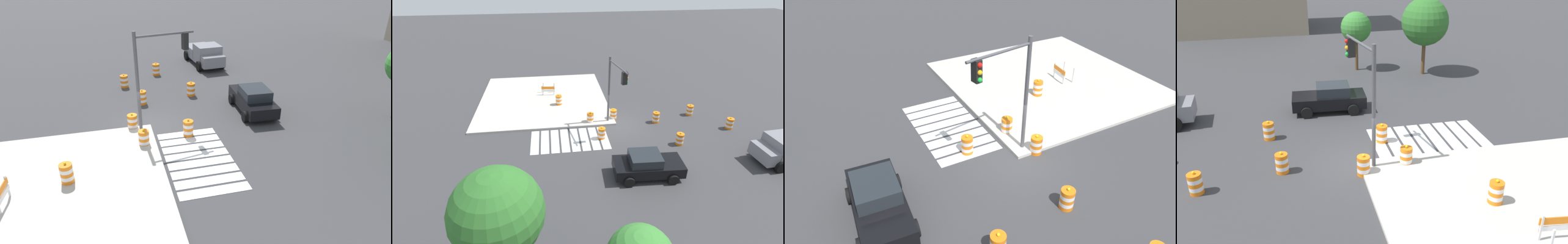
% 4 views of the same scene
% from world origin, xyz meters
% --- Properties ---
extents(ground_plane, '(120.00, 120.00, 0.00)m').
position_xyz_m(ground_plane, '(0.00, 0.00, 0.00)').
color(ground_plane, '#38383A').
extents(sidewalk_corner, '(12.00, 12.00, 0.15)m').
position_xyz_m(sidewalk_corner, '(6.00, -6.00, 0.07)').
color(sidewalk_corner, '#BCB7AD').
rests_on(sidewalk_corner, ground).
extents(crosswalk_stripes, '(5.85, 3.20, 0.02)m').
position_xyz_m(crosswalk_stripes, '(4.00, 1.80, 0.01)').
color(crosswalk_stripes, silver).
rests_on(crosswalk_stripes, ground).
extents(sports_car, '(4.39, 2.31, 1.63)m').
position_xyz_m(sports_car, '(-0.49, 6.52, 0.81)').
color(sports_car, black).
rests_on(sports_car, ground).
extents(traffic_barrel_near_corner, '(0.56, 0.56, 1.02)m').
position_xyz_m(traffic_barrel_near_corner, '(-6.80, -0.94, 0.45)').
color(traffic_barrel_near_corner, orange).
rests_on(traffic_barrel_near_corner, ground).
extents(traffic_barrel_crosswalk_end, '(0.56, 0.56, 1.02)m').
position_xyz_m(traffic_barrel_crosswalk_end, '(-4.01, 3.41, 0.45)').
color(traffic_barrel_crosswalk_end, orange).
rests_on(traffic_barrel_crosswalk_end, ground).
extents(traffic_barrel_median_near, '(0.56, 0.56, 1.02)m').
position_xyz_m(traffic_barrel_median_near, '(1.56, 1.86, 0.45)').
color(traffic_barrel_median_near, orange).
rests_on(traffic_barrel_median_near, ground).
extents(traffic_barrel_median_far, '(0.56, 0.56, 1.02)m').
position_xyz_m(traffic_barrel_median_far, '(-3.40, -0.04, 0.45)').
color(traffic_barrel_median_far, orange).
rests_on(traffic_barrel_median_far, ground).
extents(traffic_barrel_lane_center, '(0.56, 0.56, 1.02)m').
position_xyz_m(traffic_barrel_lane_center, '(2.09, -0.63, 0.45)').
color(traffic_barrel_lane_center, orange).
rests_on(traffic_barrel_lane_center, ground).
extents(traffic_barrel_opposite_curb, '(0.56, 0.56, 1.02)m').
position_xyz_m(traffic_barrel_opposite_curb, '(0.05, -1.01, 0.45)').
color(traffic_barrel_opposite_curb, orange).
rests_on(traffic_barrel_opposite_curb, ground).
extents(traffic_barrel_on_sidewalk, '(0.56, 0.56, 1.02)m').
position_xyz_m(traffic_barrel_on_sidewalk, '(4.55, -4.26, 0.60)').
color(traffic_barrel_on_sidewalk, orange).
rests_on(traffic_barrel_on_sidewalk, sidewalk_corner).
extents(construction_barricade, '(1.32, 0.92, 1.00)m').
position_xyz_m(construction_barricade, '(5.48, -6.74, 0.72)').
color(construction_barricade, silver).
rests_on(construction_barricade, sidewalk_corner).
extents(traffic_light_pole, '(0.86, 3.25, 5.50)m').
position_xyz_m(traffic_light_pole, '(0.39, 0.52, 3.91)').
color(traffic_light_pole, '#4C4C51').
rests_on(traffic_light_pole, sidewalk_corner).
extents(street_tree_streetside_near, '(2.34, 2.34, 4.52)m').
position_xyz_m(street_tree_streetside_near, '(2.56, 14.45, 3.32)').
color(street_tree_streetside_near, brown).
rests_on(street_tree_streetside_near, ground).
extents(street_tree_streetside_mid, '(3.47, 3.47, 5.70)m').
position_xyz_m(street_tree_streetside_mid, '(7.32, 12.33, 3.95)').
color(street_tree_streetside_mid, brown).
rests_on(street_tree_streetside_mid, ground).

